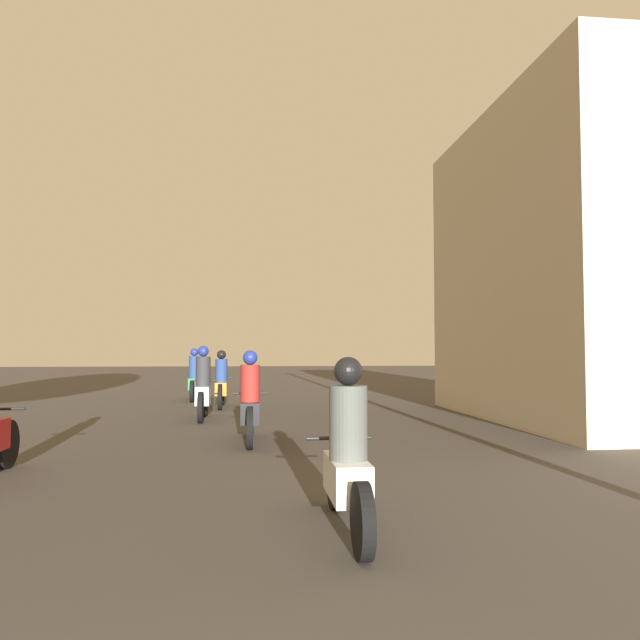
% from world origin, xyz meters
% --- Properties ---
extents(motorcycle_white, '(0.60, 2.05, 1.47)m').
position_xyz_m(motorcycle_white, '(1.78, 5.35, 0.59)').
color(motorcycle_white, black).
rests_on(motorcycle_white, ground_plane).
extents(motorcycle_black, '(0.60, 2.13, 1.52)m').
position_xyz_m(motorcycle_black, '(0.96, 10.51, 0.61)').
color(motorcycle_black, black).
rests_on(motorcycle_black, ground_plane).
extents(motorcycle_silver, '(0.60, 2.00, 1.62)m').
position_xyz_m(motorcycle_silver, '(-0.06, 14.04, 0.65)').
color(motorcycle_silver, black).
rests_on(motorcycle_silver, ground_plane).
extents(motorcycle_orange, '(0.60, 2.13, 1.52)m').
position_xyz_m(motorcycle_orange, '(0.20, 16.93, 0.61)').
color(motorcycle_orange, black).
rests_on(motorcycle_orange, ground_plane).
extents(motorcycle_green, '(0.60, 2.07, 1.58)m').
position_xyz_m(motorcycle_green, '(-0.73, 19.45, 0.63)').
color(motorcycle_green, black).
rests_on(motorcycle_green, ground_plane).
extents(building_right_near, '(4.93, 7.86, 6.79)m').
position_xyz_m(building_right_near, '(8.54, 13.11, 3.39)').
color(building_right_near, beige).
rests_on(building_right_near, ground_plane).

